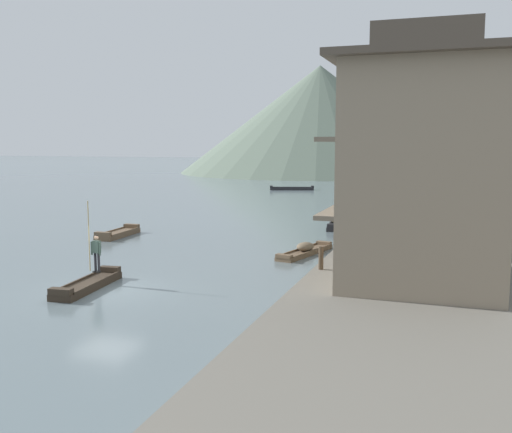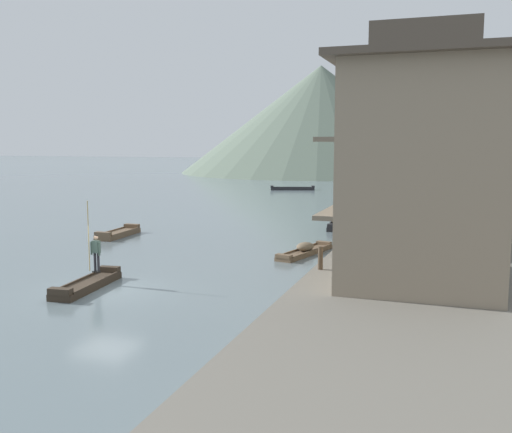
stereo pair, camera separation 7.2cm
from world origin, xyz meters
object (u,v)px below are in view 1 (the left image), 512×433
(boat_moored_far, at_px, (305,250))
(boat_moored_third, at_px, (394,190))
(house_waterfront_nearest, at_px, (425,165))
(house_waterfront_second, at_px, (432,159))
(boat_midriver_upstream, at_px, (118,234))
(boatman_person, at_px, (96,249))
(boat_moored_nearest, at_px, (389,194))
(mooring_post_dock_mid, at_px, (357,227))
(mooring_post_dock_near, at_px, (321,258))
(boat_moored_second, at_px, (356,212))
(boat_upstream_distant, at_px, (292,189))
(boat_foreground_poled, at_px, (88,285))
(boat_midriver_drifting, at_px, (337,223))
(house_waterfront_tall, at_px, (432,156))

(boat_moored_far, bearing_deg, boat_moored_third, 88.95)
(house_waterfront_nearest, distance_m, house_waterfront_second, 7.02)
(boat_moored_third, bearing_deg, boat_midriver_upstream, -108.60)
(boatman_person, bearing_deg, house_waterfront_second, 32.64)
(boat_moored_nearest, height_order, boat_moored_far, boat_moored_nearest)
(boat_midriver_upstream, height_order, house_waterfront_second, house_waterfront_second)
(house_waterfront_nearest, relative_size, mooring_post_dock_mid, 10.86)
(mooring_post_dock_near, bearing_deg, boat_midriver_upstream, 148.55)
(boat_moored_second, relative_size, boat_upstream_distant, 0.85)
(boat_foreground_poled, xyz_separation_m, boat_moored_far, (6.75, 10.04, 0.05))
(boat_moored_nearest, distance_m, boat_moored_far, 36.28)
(house_waterfront_second, height_order, mooring_post_dock_mid, house_waterfront_second)
(boat_moored_second, height_order, boat_midriver_drifting, boat_midriver_drifting)
(house_waterfront_nearest, bearing_deg, mooring_post_dock_near, 173.39)
(boatman_person, relative_size, boat_moored_far, 0.61)
(boat_moored_nearest, bearing_deg, boat_foreground_poled, -99.33)
(boat_foreground_poled, xyz_separation_m, boat_moored_third, (7.52, 52.53, 0.06))
(boat_midriver_drifting, xyz_separation_m, house_waterfront_nearest, (6.61, -18.45, 4.91))
(boat_moored_nearest, bearing_deg, mooring_post_dock_mid, -87.37)
(house_waterfront_second, bearing_deg, boat_upstream_distant, 113.44)
(boatman_person, relative_size, boat_moored_third, 0.59)
(boatman_person, height_order, boat_moored_far, boatman_person)
(boat_foreground_poled, distance_m, mooring_post_dock_near, 9.64)
(boatman_person, relative_size, mooring_post_dock_mid, 3.78)
(boat_midriver_drifting, xyz_separation_m, boat_midriver_upstream, (-12.58, -8.67, -0.09))
(mooring_post_dock_mid, bearing_deg, boat_moored_nearest, 92.63)
(boatman_person, distance_m, boat_moored_nearest, 46.13)
(boat_moored_third, relative_size, boat_moored_far, 1.03)
(house_waterfront_second, bearing_deg, boat_foreground_poled, -144.61)
(boat_foreground_poled, bearing_deg, boat_midriver_upstream, 116.74)
(boat_foreground_poled, distance_m, boat_midriver_upstream, 13.53)
(boat_midriver_upstream, bearing_deg, boat_moored_nearest, 68.19)
(house_waterfront_second, distance_m, house_waterfront_tall, 5.83)
(boat_foreground_poled, xyz_separation_m, boatman_person, (-0.11, 0.85, 1.35))
(boat_moored_second, bearing_deg, boat_midriver_drifting, -90.55)
(house_waterfront_second, height_order, house_waterfront_tall, same)
(boat_moored_third, relative_size, boat_upstream_distant, 0.91)
(boat_moored_far, height_order, house_waterfront_nearest, house_waterfront_nearest)
(boat_moored_far, distance_m, house_waterfront_second, 8.12)
(boat_moored_nearest, distance_m, boat_upstream_distant, 13.53)
(boat_moored_third, distance_m, boat_midriver_upstream, 42.67)
(boat_moored_far, xyz_separation_m, house_waterfront_nearest, (6.35, -7.74, 4.96))
(house_waterfront_tall, height_order, mooring_post_dock_mid, house_waterfront_tall)
(boat_foreground_poled, xyz_separation_m, boat_midriver_drifting, (6.49, 20.75, 0.10))
(boatman_person, xyz_separation_m, boat_upstream_distant, (-4.91, 50.32, -1.35))
(house_waterfront_second, distance_m, mooring_post_dock_near, 8.58)
(boat_midriver_upstream, distance_m, house_waterfront_tall, 19.91)
(boat_moored_nearest, height_order, mooring_post_dock_mid, mooring_post_dock_mid)
(boatman_person, bearing_deg, boat_midriver_drifting, 71.65)
(house_waterfront_second, bearing_deg, boat_moored_third, 97.39)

